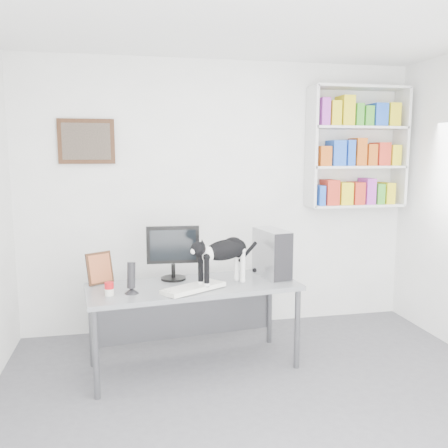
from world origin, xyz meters
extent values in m
cube|color=#5C5C61|center=(0.00, 0.00, 0.01)|extent=(4.00, 4.00, 0.01)
cube|color=white|center=(0.00, 2.00, 1.35)|extent=(4.00, 0.01, 2.70)
cube|color=silver|center=(1.40, 1.85, 1.85)|extent=(1.03, 0.28, 1.24)
cube|color=#472C16|center=(-1.30, 1.97, 1.90)|extent=(0.52, 0.04, 0.42)
cube|color=slate|center=(-0.42, 1.04, 0.36)|extent=(1.79, 0.86, 0.72)
cube|color=black|center=(-0.57, 1.24, 0.95)|extent=(0.46, 0.24, 0.47)
cube|color=silver|center=(-0.45, 0.88, 0.74)|extent=(0.54, 0.43, 0.04)
cube|color=#B9B9BE|center=(0.29, 1.17, 0.93)|extent=(0.26, 0.44, 0.42)
cylinder|color=black|center=(-0.93, 0.89, 0.85)|extent=(0.14, 0.14, 0.26)
cube|color=#472C16|center=(-1.18, 1.23, 0.85)|extent=(0.24, 0.19, 0.27)
cylinder|color=red|center=(-1.10, 0.88, 0.77)|extent=(0.09, 0.09, 0.10)
camera|label=1|loc=(-0.94, -2.72, 1.79)|focal=38.00mm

